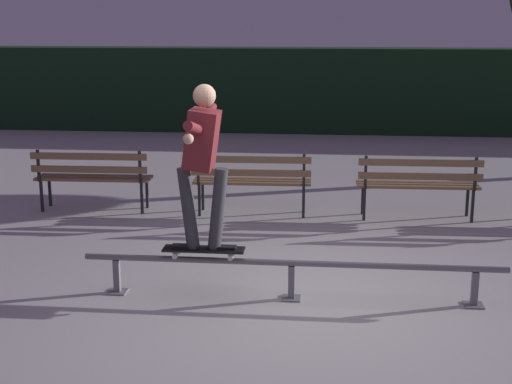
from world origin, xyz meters
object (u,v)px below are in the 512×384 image
object	(u,v)px
park_bench_leftmost	(92,174)
park_bench_left_center	(252,177)
skateboard	(204,250)
grind_rail	(292,269)
skateboarder	(202,153)
park_bench_right_center	(418,181)

from	to	relation	value
park_bench_leftmost	park_bench_left_center	distance (m)	2.21
skateboard	park_bench_left_center	size ratio (longest dim) A/B	0.49
grind_rail	skateboard	xyz separation A→B (m)	(-0.84, -0.00, 0.16)
grind_rail	park_bench_left_center	bearing A→B (deg)	103.22
skateboarder	skateboard	bearing A→B (deg)	-179.70
skateboard	skateboarder	bearing A→B (deg)	0.30
skateboard	park_bench_right_center	size ratio (longest dim) A/B	0.49
park_bench_right_center	skateboard	bearing A→B (deg)	-128.39
park_bench_leftmost	park_bench_left_center	bearing A→B (deg)	0.00
park_bench_left_center	park_bench_right_center	distance (m)	2.21
skateboard	park_bench_leftmost	distance (m)	3.62
skateboard	skateboarder	world-z (taller)	skateboarder
skateboarder	park_bench_leftmost	distance (m)	3.73
grind_rail	skateboarder	world-z (taller)	skateboarder
skateboard	park_bench_left_center	xyz separation A→B (m)	(0.14, 2.97, 0.07)
skateboarder	park_bench_leftmost	xyz separation A→B (m)	(-2.08, 2.97, -0.86)
grind_rail	park_bench_right_center	world-z (taller)	park_bench_right_center
grind_rail	park_bench_right_center	distance (m)	3.34
park_bench_left_center	grind_rail	bearing A→B (deg)	-76.78
grind_rail	park_bench_leftmost	bearing A→B (deg)	134.41
skateboard	skateboarder	size ratio (longest dim) A/B	0.50
skateboard	park_bench_left_center	bearing A→B (deg)	87.28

